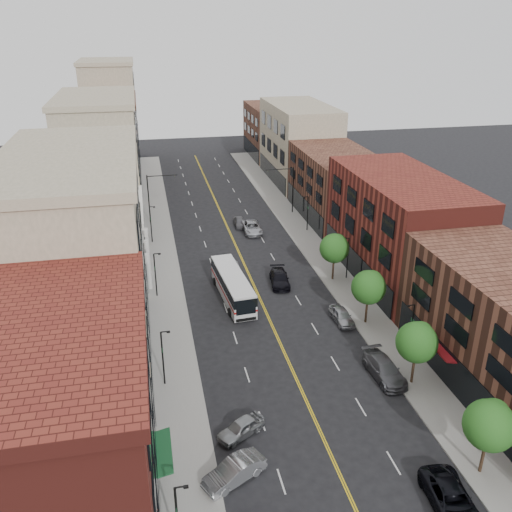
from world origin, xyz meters
TOP-DOWN VIEW (x-y plane):
  - ground at (0.00, 0.00)m, footprint 220.00×220.00m
  - sidewalk_left at (-10.00, 35.00)m, footprint 4.00×110.00m
  - sidewalk_right at (10.00, 35.00)m, footprint 4.00×110.00m
  - bldg_l_redbrick at (-17.00, -6.00)m, footprint 10.00×16.00m
  - bldg_l_tanoffice at (-17.00, 13.00)m, footprint 10.00×22.00m
  - bldg_l_white at (-17.00, 31.00)m, footprint 10.00×14.00m
  - bldg_l_far_a at (-17.00, 48.00)m, footprint 10.00×20.00m
  - bldg_l_far_b at (-17.00, 68.00)m, footprint 10.00×20.00m
  - bldg_l_far_c at (-17.00, 86.00)m, footprint 10.00×16.00m
  - bldg_r_mid at (17.00, 24.00)m, footprint 10.00×22.00m
  - bldg_r_far_a at (17.00, 45.00)m, footprint 10.00×20.00m
  - bldg_r_far_b at (17.00, 66.00)m, footprint 10.00×22.00m
  - bldg_r_far_c at (17.00, 86.00)m, footprint 10.00×18.00m
  - tree_r_0 at (9.39, -5.93)m, footprint 3.40×3.40m
  - tree_r_1 at (9.39, 4.07)m, footprint 3.40×3.40m
  - tree_r_2 at (9.39, 14.07)m, footprint 3.40×3.40m
  - tree_r_3 at (9.39, 24.07)m, footprint 3.40×3.40m
  - lamp_l_1 at (-10.95, 8.00)m, footprint 0.81×0.55m
  - lamp_l_2 at (-10.95, 24.00)m, footprint 0.81×0.55m
  - lamp_l_3 at (-10.95, 40.00)m, footprint 0.81×0.55m
  - lamp_r_1 at (10.95, 8.00)m, footprint 0.81×0.55m
  - lamp_r_2 at (10.95, 24.00)m, footprint 0.81×0.55m
  - lamp_r_3 at (10.95, 40.00)m, footprint 0.81×0.55m
  - signal_mast_left at (-10.27, 48.00)m, footprint 4.49×0.18m
  - signal_mast_right at (10.27, 48.00)m, footprint 4.49×0.18m
  - city_bus at (-2.87, 21.99)m, footprint 3.31×11.25m
  - car_angle_a at (-5.83, 0.85)m, footprint 4.09×3.25m
  - car_angle_b at (-7.02, -3.23)m, footprint 4.68×3.43m
  - car_parked_near at (5.80, -8.28)m, footprint 3.00×5.65m
  - car_parked_mid at (7.40, 5.30)m, footprint 2.52×5.53m
  - car_parked_far at (7.04, 14.79)m, footprint 1.80×4.13m
  - car_lane_behind at (-2.14, 28.00)m, footprint 1.76×4.97m
  - car_lane_a at (2.96, 24.20)m, footprint 2.64×5.22m
  - car_lane_b at (3.12, 41.04)m, footprint 2.61×5.46m
  - car_lane_c at (1.85, 43.84)m, footprint 1.72×3.91m

SIDE VIEW (x-z plane):
  - ground at x=0.00m, z-range 0.00..0.00m
  - sidewalk_left at x=-10.00m, z-range 0.00..0.15m
  - sidewalk_right at x=10.00m, z-range 0.00..0.15m
  - car_angle_a at x=-5.83m, z-range 0.00..1.31m
  - car_lane_c at x=1.85m, z-range 0.00..1.31m
  - car_parked_far at x=7.04m, z-range 0.00..1.38m
  - car_lane_a at x=2.96m, z-range 0.00..1.45m
  - car_angle_b at x=-7.02m, z-range 0.00..1.47m
  - car_lane_b at x=3.12m, z-range 0.00..1.50m
  - car_parked_near at x=5.80m, z-range 0.00..1.51m
  - car_parked_mid at x=7.40m, z-range 0.00..1.57m
  - car_lane_behind at x=-2.14m, z-range 0.00..1.63m
  - city_bus at x=-2.87m, z-range 0.23..3.09m
  - lamp_l_1 at x=-10.95m, z-range 0.45..5.50m
  - lamp_l_2 at x=-10.95m, z-range 0.45..5.50m
  - lamp_l_3 at x=-10.95m, z-range 0.45..5.50m
  - lamp_r_1 at x=10.95m, z-range 0.45..5.50m
  - lamp_r_2 at x=10.95m, z-range 0.45..5.50m
  - lamp_r_3 at x=10.95m, z-range 0.45..5.50m
  - bldg_l_white at x=-17.00m, z-range 0.00..8.00m
  - tree_r_0 at x=9.39m, z-range 1.33..6.92m
  - tree_r_1 at x=9.39m, z-range 1.33..6.92m
  - tree_r_2 at x=9.39m, z-range 1.33..6.92m
  - tree_r_3 at x=9.39m, z-range 1.33..6.92m
  - signal_mast_left at x=-10.27m, z-range 1.05..8.25m
  - signal_mast_right at x=10.27m, z-range 1.05..8.25m
  - bldg_r_far_a at x=17.00m, z-range 0.00..10.00m
  - bldg_r_far_c at x=17.00m, z-range 0.00..11.00m
  - bldg_r_mid at x=17.00m, z-range 0.00..12.00m
  - bldg_l_redbrick at x=-17.00m, z-range 0.00..14.00m
  - bldg_r_far_b at x=17.00m, z-range 0.00..14.00m
  - bldg_l_far_b at x=-17.00m, z-range 0.00..15.00m
  - bldg_l_tanoffice at x=-17.00m, z-range 0.00..18.00m
  - bldg_l_far_a at x=-17.00m, z-range 0.00..18.00m
  - bldg_l_far_c at x=-17.00m, z-range 0.00..20.00m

